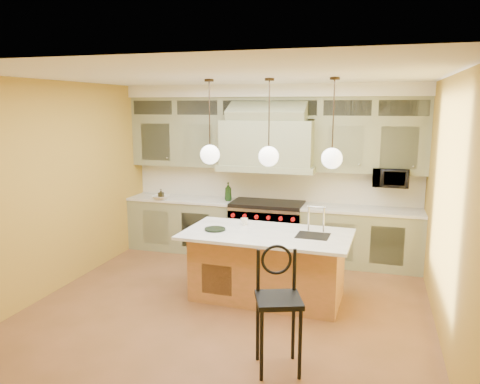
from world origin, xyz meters
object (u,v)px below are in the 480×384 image
(kitchen_island, at_px, (268,264))
(counter_stool, at_px, (278,301))
(range, at_px, (267,229))
(microwave, at_px, (390,177))

(kitchen_island, distance_m, counter_stool, 1.73)
(range, bearing_deg, counter_stool, -75.10)
(range, relative_size, counter_stool, 0.98)
(kitchen_island, height_order, counter_stool, kitchen_island)
(range, relative_size, microwave, 2.21)
(kitchen_island, relative_size, counter_stool, 1.82)
(range, height_order, counter_stool, counter_stool)
(kitchen_island, xyz_separation_m, microwave, (1.54, 1.80, 0.98))
(counter_stool, relative_size, microwave, 2.25)
(range, distance_m, microwave, 2.18)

